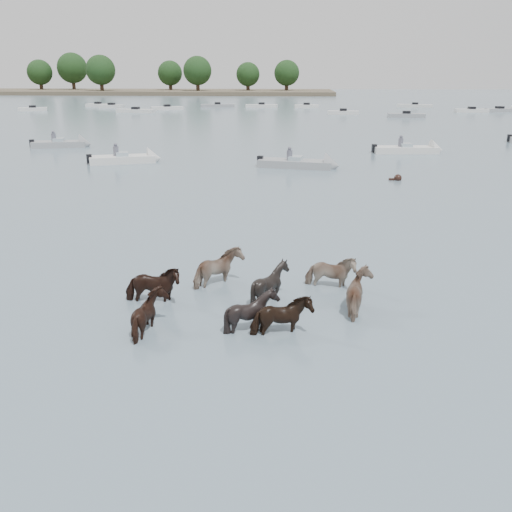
{
  "coord_description": "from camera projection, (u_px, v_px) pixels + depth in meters",
  "views": [
    {
      "loc": [
        0.1,
        -13.73,
        5.81
      ],
      "look_at": [
        -0.91,
        0.55,
        1.1
      ],
      "focal_mm": 39.25,
      "sensor_mm": 36.0,
      "label": 1
    }
  ],
  "objects": [
    {
      "name": "motorboat_c",
      "position": [
        415.0,
        150.0,
        42.36
      ],
      "size": [
        5.47,
        2.04,
        1.92
      ],
      "rotation": [
        0.0,
        0.0,
        0.08
      ],
      "color": "silver",
      "rests_on": "ground"
    },
    {
      "name": "treeline",
      "position": [
        28.0,
        70.0,
        160.58
      ],
      "size": [
        142.02,
        20.88,
        11.84
      ],
      "color": "#382619",
      "rests_on": "ground"
    },
    {
      "name": "swimming_pony",
      "position": [
        397.0,
        178.0,
        31.62
      ],
      "size": [
        0.72,
        0.44,
        0.44
      ],
      "color": "black",
      "rests_on": "ground"
    },
    {
      "name": "motorboat_f",
      "position": [
        68.0,
        144.0,
        45.77
      ],
      "size": [
        4.89,
        2.72,
        1.92
      ],
      "rotation": [
        0.0,
        0.0,
        0.26
      ],
      "color": "gray",
      "rests_on": "ground"
    },
    {
      "name": "motorboat_b",
      "position": [
        307.0,
        164.0,
        35.67
      ],
      "size": [
        5.41,
        2.57,
        1.92
      ],
      "rotation": [
        0.0,
        0.0,
        -0.19
      ],
      "color": "gray",
      "rests_on": "ground"
    },
    {
      "name": "motorboat_a",
      "position": [
        133.0,
        159.0,
        37.88
      ],
      "size": [
        4.99,
        3.1,
        1.92
      ],
      "rotation": [
        0.0,
        0.0,
        0.34
      ],
      "color": "silver",
      "rests_on": "ground"
    },
    {
      "name": "distant_flotilla",
      "position": [
        302.0,
        109.0,
        88.9
      ],
      "size": [
        106.15,
        26.76,
        0.93
      ],
      "color": "gray",
      "rests_on": "ground"
    },
    {
      "name": "pony_herd",
      "position": [
        254.0,
        294.0,
        14.41
      ],
      "size": [
        6.96,
        4.67,
        1.31
      ],
      "color": "black",
      "rests_on": "ground"
    },
    {
      "name": "ground",
      "position": [
        289.0,
        303.0,
        14.83
      ],
      "size": [
        400.0,
        400.0,
        0.0
      ],
      "primitive_type": "plane",
      "color": "slate",
      "rests_on": "ground"
    },
    {
      "name": "shoreline",
      "position": [
        54.0,
        92.0,
        161.5
      ],
      "size": [
        160.0,
        30.0,
        1.0
      ],
      "primitive_type": "cube",
      "color": "#4C4233",
      "rests_on": "ground"
    }
  ]
}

